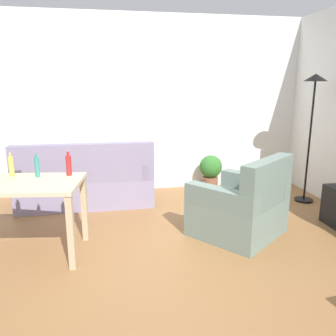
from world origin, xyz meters
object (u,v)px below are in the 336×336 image
object	(u,v)px
couch	(86,183)
armchair	(242,208)
torchiere_lamp	(313,103)
bottle_red	(69,165)
bottle_tall	(37,167)
potted_plant	(211,170)
bottle_squat	(11,166)
desk	(18,193)

from	to	relation	value
couch	armchair	size ratio (longest dim) A/B	1.51
couch	torchiere_lamp	world-z (taller)	torchiere_lamp
torchiere_lamp	armchair	xyz separation A→B (m)	(-1.35, -0.92, -1.09)
torchiere_lamp	armchair	world-z (taller)	torchiere_lamp
couch	bottle_red	bearing A→B (deg)	85.91
couch	bottle_red	xyz separation A→B (m)	(-0.09, -1.25, 0.56)
bottle_red	bottle_tall	bearing A→B (deg)	-178.13
couch	potted_plant	distance (m)	1.96
armchair	bottle_tall	xyz separation A→B (m)	(-2.17, 0.11, 0.55)
bottle_tall	couch	bearing A→B (deg)	72.50
torchiere_lamp	bottle_red	xyz separation A→B (m)	(-3.22, -0.80, -0.54)
potted_plant	bottle_squat	distance (m)	3.04
bottle_squat	bottle_red	size ratio (longest dim) A/B	0.96
desk	armchair	xyz separation A→B (m)	(2.34, 0.05, -0.33)
potted_plant	bottle_red	xyz separation A→B (m)	(-2.02, -1.56, 0.54)
potted_plant	bottle_tall	size ratio (longest dim) A/B	2.31
desk	armchair	distance (m)	2.36
torchiere_lamp	desk	xyz separation A→B (m)	(-3.69, -0.97, -0.76)
torchiere_lamp	armchair	bearing A→B (deg)	-145.69
desk	bottle_red	distance (m)	0.55
armchair	bottle_red	size ratio (longest dim) A/B	4.88
couch	bottle_squat	distance (m)	1.46
desk	bottle_tall	size ratio (longest dim) A/B	5.21
bottle_squat	armchair	bearing A→B (deg)	-4.61
desk	armchair	size ratio (longest dim) A/B	1.05
bottle_squat	potted_plant	bearing A→B (deg)	29.79
bottle_squat	bottle_red	world-z (taller)	bottle_red
potted_plant	armchair	bearing A→B (deg)	-95.24
desk	bottle_squat	bearing A→B (deg)	121.09
couch	armchair	bearing A→B (deg)	142.36
couch	potted_plant	size ratio (longest dim) A/B	3.24
potted_plant	bottle_squat	xyz separation A→B (m)	(-2.60, -1.49, 0.54)
desk	potted_plant	world-z (taller)	desk
bottle_tall	bottle_squat	bearing A→B (deg)	162.01
bottle_squat	bottle_tall	bearing A→B (deg)	-17.99
armchair	bottle_red	bearing A→B (deg)	-42.06
torchiere_lamp	desk	bearing A→B (deg)	-165.30
torchiere_lamp	potted_plant	bearing A→B (deg)	147.58
bottle_squat	bottle_tall	xyz separation A→B (m)	(0.27, -0.09, 0.00)
couch	desk	bearing A→B (deg)	68.32
armchair	couch	bearing A→B (deg)	-76.02
armchair	bottle_tall	size ratio (longest dim) A/B	4.97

